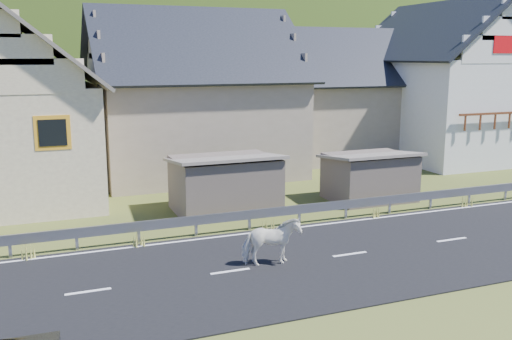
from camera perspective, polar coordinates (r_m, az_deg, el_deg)
name	(u,v)px	position (r m, az deg, el deg)	size (l,w,h in m)	color
ground	(350,255)	(18.49, 9.35, -8.44)	(160.00, 160.00, 0.00)	#344015
road	(350,255)	(18.48, 9.35, -8.38)	(60.00, 7.00, 0.04)	black
lane_markings	(350,254)	(18.47, 9.35, -8.30)	(60.00, 6.60, 0.01)	silver
guardrail	(299,210)	(21.41, 4.37, -3.99)	(28.10, 0.09, 0.75)	#93969B
shed_left	(225,185)	(23.09, -3.14, -1.46)	(4.30, 3.30, 2.40)	#66584E
shed_right	(369,177)	(25.43, 11.27, -0.71)	(3.80, 2.90, 2.20)	#66584E
house_cream	(8,100)	(26.97, -23.58, 6.46)	(7.80, 9.80, 8.30)	beige
house_stone_a	(192,86)	(30.99, -6.43, 8.35)	(10.80, 9.80, 8.90)	gray
house_stone_b	(337,88)	(36.69, 8.15, 8.13)	(9.80, 8.80, 8.10)	gray
house_white	(447,75)	(37.60, 18.57, 9.00)	(8.80, 10.80, 9.70)	silver
mountain	(80,137)	(197.15, -17.15, 3.17)	(440.00, 280.00, 260.00)	#243811
horse	(271,242)	(17.13, 1.53, -7.19)	(1.71, 0.78, 1.45)	white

